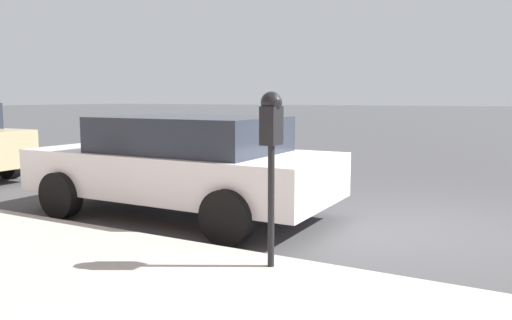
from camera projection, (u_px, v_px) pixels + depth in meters
ground_plane at (420, 228)px, 6.33m from camera, size 220.00×220.00×0.00m
parking_meter at (271, 134)px, 4.38m from camera, size 0.21×0.19×1.57m
car_white at (183, 163)px, 6.95m from camera, size 2.09×4.34×1.39m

